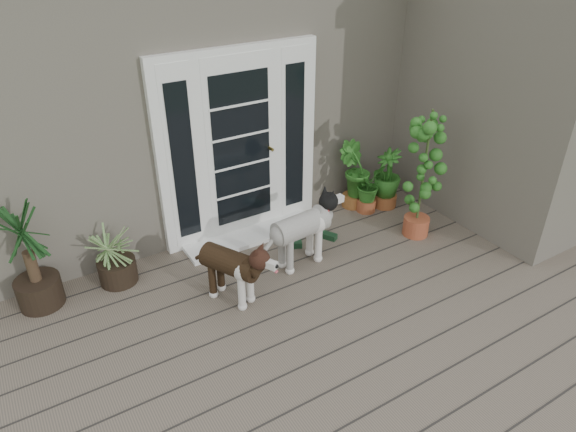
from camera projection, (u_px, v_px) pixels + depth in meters
deck at (374, 337)px, 4.72m from camera, size 6.20×4.60×0.12m
house_main at (184, 69)px, 7.09m from camera, size 7.40×4.00×3.10m
house_wing at (516, 96)px, 6.07m from camera, size 1.60×2.40×3.10m
door_unit at (240, 146)px, 5.67m from camera, size 1.90×0.14×2.15m
door_step at (252, 235)px, 6.05m from camera, size 1.60×0.40×0.05m
brindle_dog at (231, 272)px, 4.94m from camera, size 0.65×0.84×0.64m
white_dog at (301, 236)px, 5.44m from camera, size 0.86×0.43×0.69m
spider_plant at (114, 253)px, 5.17m from camera, size 0.67×0.67×0.68m
yucca at (29, 255)px, 4.74m from camera, size 1.03×1.03×1.15m
herb_a at (367, 193)px, 6.47m from camera, size 0.54×0.54×0.51m
herb_b at (354, 183)px, 6.55m from camera, size 0.61×0.61×0.65m
herb_c at (386, 183)px, 6.55m from camera, size 0.44×0.44×0.64m
sapling at (424, 173)px, 5.72m from camera, size 0.49×0.49×1.58m
clog_left at (327, 235)px, 6.03m from camera, size 0.25×0.30×0.08m
clog_right at (297, 240)px, 5.94m from camera, size 0.25×0.32×0.09m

